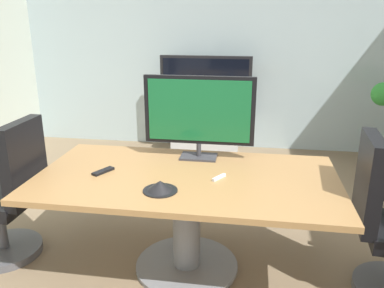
% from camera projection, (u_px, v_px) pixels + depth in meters
% --- Properties ---
extents(wall_back_glass_partition, '(5.68, 0.10, 2.92)m').
position_uv_depth(wall_back_glass_partition, '(224.00, 42.00, 5.31)').
color(wall_back_glass_partition, '#9EB2B7').
rests_on(wall_back_glass_partition, ground).
extents(conference_table, '(2.08, 1.10, 0.74)m').
position_uv_depth(conference_table, '(187.00, 200.00, 2.78)').
color(conference_table, olive).
rests_on(conference_table, ground).
extents(office_chair_left, '(0.60, 0.57, 1.09)m').
position_uv_depth(office_chair_left, '(9.00, 202.00, 2.96)').
color(office_chair_left, '#4C4C51').
rests_on(office_chair_left, ground).
extents(tv_monitor, '(0.84, 0.18, 0.64)m').
position_uv_depth(tv_monitor, '(199.00, 113.00, 2.96)').
color(tv_monitor, '#333338').
rests_on(tv_monitor, conference_table).
extents(wall_display_unit, '(1.20, 0.36, 1.31)m').
position_uv_depth(wall_display_unit, '(205.00, 121.00, 5.32)').
color(wall_display_unit, '#B7BABC').
rests_on(wall_display_unit, ground).
extents(conference_phone, '(0.22, 0.22, 0.07)m').
position_uv_depth(conference_phone, '(160.00, 187.00, 2.47)').
color(conference_phone, black).
rests_on(conference_phone, conference_table).
extents(remote_control, '(0.12, 0.17, 0.02)m').
position_uv_depth(remote_control, '(103.00, 171.00, 2.77)').
color(remote_control, black).
rests_on(remote_control, conference_table).
extents(whiteboard_marker, '(0.09, 0.12, 0.02)m').
position_uv_depth(whiteboard_marker, '(219.00, 177.00, 2.66)').
color(whiteboard_marker, silver).
rests_on(whiteboard_marker, conference_table).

